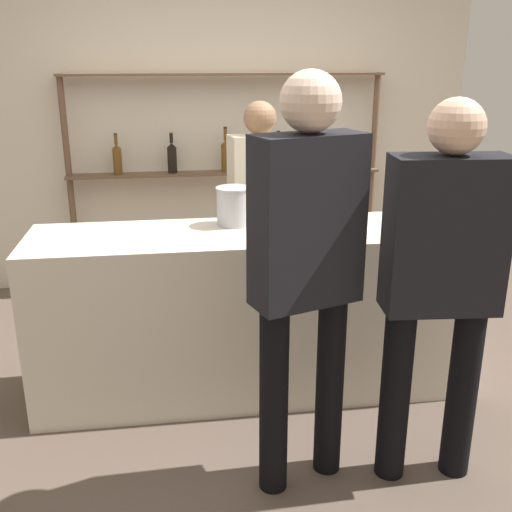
{
  "coord_description": "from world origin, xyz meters",
  "views": [
    {
      "loc": [
        -0.44,
        -3.1,
        1.86
      ],
      "look_at": [
        0.0,
        0.0,
        0.81
      ],
      "focal_mm": 42.0,
      "sensor_mm": 36.0,
      "label": 1
    }
  ],
  "objects": [
    {
      "name": "back_wall",
      "position": [
        0.0,
        1.92,
        1.4
      ],
      "size": [
        4.06,
        0.12,
        2.8
      ],
      "primitive_type": "cube",
      "color": "beige",
      "rests_on": "ground_plane"
    },
    {
      "name": "customer_right",
      "position": [
        0.66,
        -0.87,
        1.0
      ],
      "size": [
        0.5,
        0.25,
        1.72
      ],
      "rotation": [
        0.0,
        0.0,
        1.49
      ],
      "color": "black",
      "rests_on": "ground_plane"
    },
    {
      "name": "back_shelf",
      "position": [
        0.01,
        1.74,
        1.17
      ],
      "size": [
        2.53,
        0.18,
        1.74
      ],
      "color": "brown",
      "rests_on": "ground_plane"
    },
    {
      "name": "counter_bottle_1",
      "position": [
        0.38,
        0.16,
        1.09
      ],
      "size": [
        0.08,
        0.08,
        0.34
      ],
      "color": "brown",
      "rests_on": "bar_counter"
    },
    {
      "name": "wine_glass",
      "position": [
        0.2,
        0.15,
        1.09
      ],
      "size": [
        0.08,
        0.08,
        0.18
      ],
      "color": "silver",
      "rests_on": "bar_counter"
    },
    {
      "name": "ground_plane",
      "position": [
        0.0,
        0.0,
        0.0
      ],
      "size": [
        16.0,
        16.0,
        0.0
      ],
      "primitive_type": "plane",
      "color": "brown"
    },
    {
      "name": "bar_counter",
      "position": [
        0.0,
        0.0,
        0.48
      ],
      "size": [
        2.46,
        0.63,
        0.96
      ],
      "primitive_type": "cube",
      "color": "beige",
      "rests_on": "ground_plane"
    },
    {
      "name": "counter_bottle_2",
      "position": [
        0.65,
        0.2,
        1.09
      ],
      "size": [
        0.08,
        0.08,
        0.34
      ],
      "color": "silver",
      "rests_on": "bar_counter"
    },
    {
      "name": "customer_center",
      "position": [
        0.09,
        -0.83,
        1.08
      ],
      "size": [
        0.49,
        0.33,
        1.82
      ],
      "rotation": [
        0.0,
        0.0,
        1.89
      ],
      "color": "black",
      "rests_on": "ground_plane"
    },
    {
      "name": "counter_bottle_3",
      "position": [
        1.01,
        0.05,
        1.08
      ],
      "size": [
        0.08,
        0.08,
        0.31
      ],
      "color": "brown",
      "rests_on": "bar_counter"
    },
    {
      "name": "server_behind_counter",
      "position": [
        0.12,
        0.69,
        0.95
      ],
      "size": [
        0.42,
        0.24,
        1.6
      ],
      "rotation": [
        0.0,
        0.0,
        -1.38
      ],
      "color": "#575347",
      "rests_on": "ground_plane"
    },
    {
      "name": "cork_jar",
      "position": [
        0.91,
        -0.14,
        1.02
      ],
      "size": [
        0.12,
        0.12,
        0.12
      ],
      "color": "silver",
      "rests_on": "bar_counter"
    },
    {
      "name": "counter_bottle_0",
      "position": [
        0.53,
        0.12,
        1.07
      ],
      "size": [
        0.08,
        0.08,
        0.31
      ],
      "color": "silver",
      "rests_on": "bar_counter"
    },
    {
      "name": "ice_bucket",
      "position": [
        -0.11,
        0.15,
        1.06
      ],
      "size": [
        0.2,
        0.2,
        0.22
      ],
      "color": "#B2B2B7",
      "rests_on": "bar_counter"
    }
  ]
}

